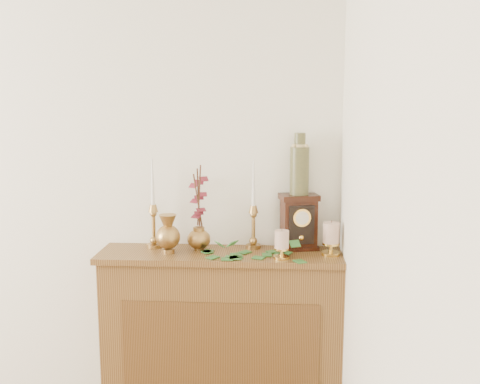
# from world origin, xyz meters

# --- Properties ---
(console_shelf) EXTENTS (1.24, 0.34, 0.93)m
(console_shelf) POSITION_xyz_m (1.40, 2.10, 0.44)
(console_shelf) COLOR brown
(console_shelf) RESTS_ON ground
(candlestick_left) EXTENTS (0.08, 0.08, 0.46)m
(candlestick_left) POSITION_xyz_m (1.04, 2.16, 1.08)
(candlestick_left) COLOR #AF8046
(candlestick_left) RESTS_ON console_shelf
(candlestick_center) EXTENTS (0.08, 0.08, 0.46)m
(candlestick_center) POSITION_xyz_m (1.55, 2.19, 1.08)
(candlestick_center) COLOR #AF8046
(candlestick_center) RESTS_ON console_shelf
(bud_vase) EXTENTS (0.12, 0.12, 0.20)m
(bud_vase) POSITION_xyz_m (1.13, 2.07, 1.03)
(bud_vase) COLOR #AF8046
(bud_vase) RESTS_ON console_shelf
(ginger_jar) EXTENTS (0.18, 0.19, 0.44)m
(ginger_jar) POSITION_xyz_m (1.28, 2.17, 1.13)
(ginger_jar) COLOR #AF8046
(ginger_jar) RESTS_ON console_shelf
(pillar_candle_left) EXTENTS (0.08, 0.08, 0.15)m
(pillar_candle_left) POSITION_xyz_m (1.70, 2.00, 1.01)
(pillar_candle_left) COLOR gold
(pillar_candle_left) RESTS_ON console_shelf
(pillar_candle_right) EXTENTS (0.09, 0.09, 0.17)m
(pillar_candle_right) POSITION_xyz_m (1.94, 2.08, 1.02)
(pillar_candle_right) COLOR gold
(pillar_candle_right) RESTS_ON console_shelf
(ivy_garland) EXTENTS (0.56, 0.22, 0.09)m
(ivy_garland) POSITION_xyz_m (1.58, 2.02, 0.94)
(ivy_garland) COLOR #296024
(ivy_garland) RESTS_ON console_shelf
(mantel_clock) EXTENTS (0.21, 0.17, 0.28)m
(mantel_clock) POSITION_xyz_m (1.79, 2.19, 1.07)
(mantel_clock) COLOR black
(mantel_clock) RESTS_ON console_shelf
(ceramic_vase) EXTENTS (0.10, 0.10, 0.31)m
(ceramic_vase) POSITION_xyz_m (1.78, 2.19, 1.35)
(ceramic_vase) COLOR #162D22
(ceramic_vase) RESTS_ON mantel_clock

